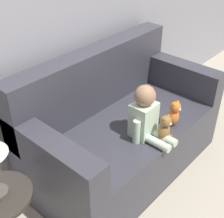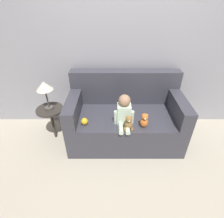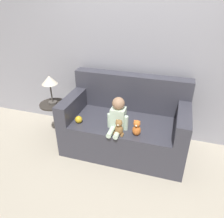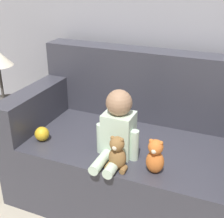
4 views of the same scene
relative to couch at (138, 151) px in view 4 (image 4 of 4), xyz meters
The scene contains 7 objects.
ground_plane 0.36m from the couch, 90.00° to the right, with size 12.00×12.00×0.00m, color #B7AD99.
couch is the anchor object (origin of this frame).
person_baby 0.40m from the couch, 98.09° to the right, with size 0.26×0.34×0.41m.
teddy_bear_brown 0.46m from the couch, 88.21° to the right, with size 0.12×0.09×0.21m.
plush_toy_side 0.47m from the couch, 59.30° to the right, with size 0.10×0.09×0.21m.
toy_ball 0.65m from the couch, 151.06° to the right, with size 0.09×0.09×0.09m.
side_table 1.14m from the couch, behind, with size 0.38×0.38×0.95m.
Camera 4 is at (0.55, -1.69, 1.50)m, focal length 50.00 mm.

